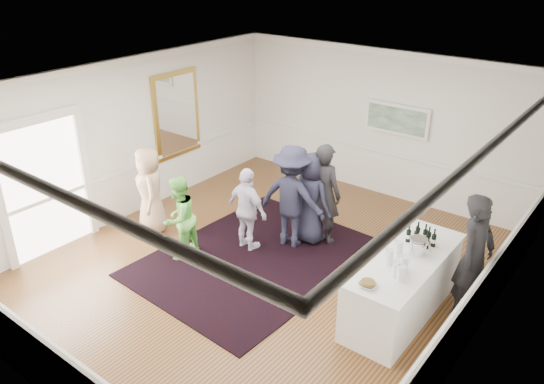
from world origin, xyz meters
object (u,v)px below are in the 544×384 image
Objects in this scene: serving_table at (403,285)px; guest_tan at (150,190)px; nut_bowl at (368,284)px; bartender at (474,257)px; guest_dark_b at (324,193)px; guest_lilac at (248,210)px; guest_dark_a at (292,197)px; ice_bucket at (418,246)px; guest_green at (179,218)px; guest_navy at (311,198)px.

serving_table is 1.41× the size of guest_tan.
serving_table is 1.12m from nut_bowl.
nut_bowl is at bearing -95.96° from serving_table.
serving_table is 1.23× the size of bartender.
guest_lilac is at bearing 53.67° from guest_dark_b.
bartender reaches higher than guest_dark_a.
ice_bucket is (5.05, 0.80, 0.24)m from guest_tan.
nut_bowl is (2.05, -2.12, 0.05)m from guest_dark_b.
guest_green is 5.89× the size of ice_bucket.
ice_bucket is at bearing 130.49° from bartender.
guest_navy is 7.08× the size of nut_bowl.
guest_green is at bearing 18.67° from guest_tan.
guest_green reaches higher than nut_bowl.
guest_lilac is 0.81× the size of guest_dark_a.
guest_green is 0.79× the size of guest_dark_a.
bartender reaches higher than guest_dark_b.
guest_lilac is at bearing 132.03° from guest_green.
nut_bowl is at bearing 137.26° from guest_dark_b.
nut_bowl is (2.25, -1.97, 0.14)m from guest_navy.
nut_bowl is at bearing 29.73° from guest_tan.
guest_dark_a is at bearing 145.94° from nut_bowl.
ice_bucket is 1.05× the size of nut_bowl.
guest_navy is 2.56m from ice_bucket.
guest_tan is at bearing 18.25° from guest_dark_a.
guest_tan is at bearing 42.35° from guest_navy.
guest_tan is 2.01m from guest_lilac.
guest_navy is at bearing 40.79° from guest_dark_b.
guest_green is (-3.84, -0.91, 0.27)m from serving_table.
bartender reaches higher than guest_lilac.
guest_green is (1.14, -0.32, -0.09)m from guest_tan.
guest_tan is 6.92× the size of nut_bowl.
guest_green is at bearing -166.71° from serving_table.
nut_bowl is at bearing 161.76° from bartender.
guest_dark_a is at bearing 131.45° from guest_green.
guest_tan is at bearing -114.48° from guest_green.
guest_green reaches higher than ice_bucket.
serving_table is 1.58× the size of guest_green.
guest_navy is (2.62, 1.58, 0.02)m from guest_tan.
serving_table is at bearing 168.42° from guest_navy.
ice_bucket is at bearing 160.55° from guest_dark_b.
guest_tan is 1.09× the size of guest_lilac.
guest_green is at bearing 53.85° from guest_dark_b.
serving_table is at bearing -109.36° from ice_bucket.
guest_dark_b is 0.26m from guest_navy.
bartender is 4.87m from guest_green.
guest_tan is at bearing -173.27° from serving_table.
serving_table is 1.54× the size of guest_lilac.
guest_navy is 6.77× the size of ice_bucket.
ice_bucket is (3.14, 0.17, 0.31)m from guest_lilac.
serving_table is 9.34× the size of ice_bucket.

